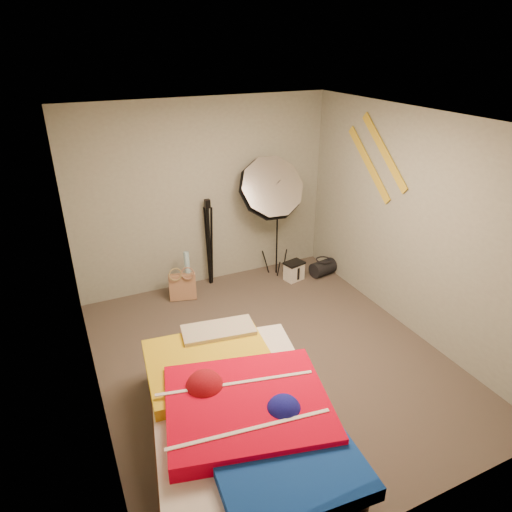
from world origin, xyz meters
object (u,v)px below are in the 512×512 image
tote_bag (183,287)px  camera_tripod (209,237)px  wrapping_roll (188,275)px  photo_umbrella (270,189)px  duffel_bag (323,268)px  camera_case (294,272)px  bed (238,415)px

tote_bag → camera_tripod: bearing=42.5°
wrapping_roll → photo_umbrella: bearing=-0.0°
duffel_bag → camera_tripod: 1.74m
wrapping_roll → duffel_bag: 1.97m
camera_case → photo_umbrella: bearing=131.7°
camera_case → bed: bed is taller
wrapping_roll → camera_case: wrapping_roll is taller
tote_bag → bed: (-0.26, -2.50, 0.12)m
duffel_bag → camera_tripod: camera_tripod is taller
bed → camera_tripod: bearing=74.9°
tote_bag → camera_tripod: 0.76m
photo_umbrella → camera_tripod: (-0.81, 0.21, -0.61)m
tote_bag → duffel_bag: 2.06m
camera_case → bed: size_ratio=0.11×
camera_tripod → duffel_bag: bearing=-16.5°
bed → camera_tripod: size_ratio=1.88×
camera_case → photo_umbrella: size_ratio=0.14×
duffel_bag → camera_tripod: (-1.56, 0.46, 0.60)m
wrapping_roll → bed: 2.57m
camera_case → duffel_bag: size_ratio=0.70×
duffel_bag → camera_tripod: size_ratio=0.29×
wrapping_roll → camera_tripod: bearing=28.0°
photo_umbrella → camera_tripod: bearing=165.8°
bed → photo_umbrella: photo_umbrella is taller
tote_bag → bed: size_ratio=0.15×
wrapping_roll → camera_tripod: camera_tripod is taller
camera_case → camera_tripod: bearing=146.2°
bed → camera_tripod: camera_tripod is taller
wrapping_roll → photo_umbrella: (1.20, -0.00, 1.01)m
bed → camera_tripod: 2.88m
wrapping_roll → camera_tripod: 0.59m
wrapping_roll → tote_bag: bearing=-155.5°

